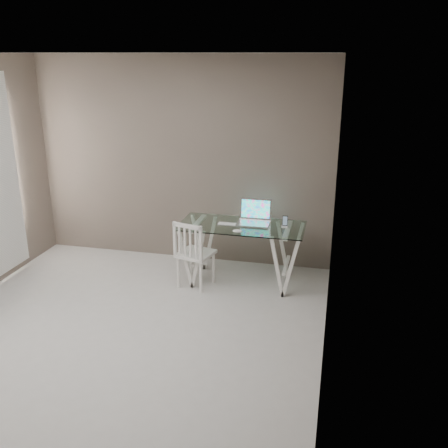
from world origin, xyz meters
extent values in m
plane|color=#B2AFAB|center=(0.00, 0.00, 0.00)|extent=(4.50, 4.50, 0.00)
cube|color=white|center=(0.00, 0.00, 2.70)|extent=(4.00, 4.50, 0.02)
cube|color=#62564D|center=(0.00, 2.25, 1.35)|extent=(4.00, 0.02, 2.70)
cube|color=#62564D|center=(2.00, 0.00, 1.35)|extent=(0.02, 4.50, 2.70)
cube|color=silver|center=(0.94, 1.62, 0.74)|extent=(1.50, 0.70, 0.01)
cube|color=white|center=(0.39, 1.62, 0.36)|extent=(0.24, 0.62, 0.72)
cube|color=white|center=(1.49, 1.62, 0.36)|extent=(0.24, 0.62, 0.72)
cube|color=white|center=(0.42, 1.41, 0.41)|extent=(0.47, 0.47, 0.04)
cylinder|color=white|center=(0.23, 1.29, 0.20)|extent=(0.03, 0.03, 0.40)
cylinder|color=white|center=(0.53, 1.22, 0.20)|extent=(0.03, 0.03, 0.40)
cylinder|color=white|center=(0.31, 1.60, 0.20)|extent=(0.03, 0.03, 0.40)
cylinder|color=white|center=(0.61, 1.52, 0.20)|extent=(0.03, 0.03, 0.40)
cube|color=white|center=(0.38, 1.23, 0.63)|extent=(0.38, 0.12, 0.43)
cube|color=#BDBCC1|center=(1.06, 1.70, 0.75)|extent=(0.39, 0.27, 0.02)
cube|color=#19D899|center=(1.06, 1.85, 0.89)|extent=(0.39, 0.05, 0.26)
cube|color=silver|center=(0.77, 1.62, 0.75)|extent=(0.25, 0.11, 0.01)
ellipsoid|color=white|center=(0.94, 1.35, 0.76)|extent=(0.11, 0.07, 0.04)
cube|color=white|center=(1.45, 1.67, 0.75)|extent=(0.07, 0.07, 0.02)
cube|color=black|center=(1.45, 1.68, 0.82)|extent=(0.06, 0.03, 0.12)
camera|label=1|loc=(2.02, -3.92, 2.70)|focal=40.00mm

